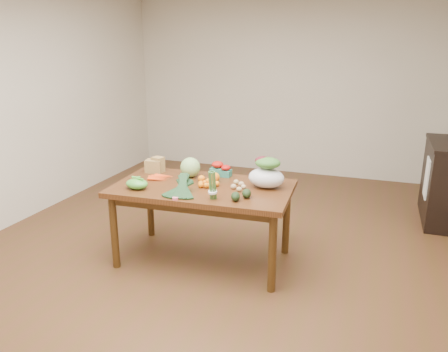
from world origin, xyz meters
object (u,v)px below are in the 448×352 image
(paper_bag, at_px, (154,165))
(kale_bunch, at_px, (179,187))
(cabbage, at_px, (190,167))
(asparagus_bundle, at_px, (213,185))
(dining_table, at_px, (203,223))
(mandarin_cluster, at_px, (208,182))
(salad_bag, at_px, (266,174))

(paper_bag, bearing_deg, kale_bunch, -46.04)
(cabbage, bearing_deg, kale_bunch, -75.85)
(cabbage, relative_size, asparagus_bundle, 0.78)
(dining_table, xyz_separation_m, cabbage, (-0.22, 0.22, 0.47))
(mandarin_cluster, distance_m, salad_bag, 0.54)
(kale_bunch, relative_size, salad_bag, 1.22)
(dining_table, height_order, cabbage, cabbage)
(kale_bunch, height_order, asparagus_bundle, asparagus_bundle)
(dining_table, xyz_separation_m, kale_bunch, (-0.08, -0.32, 0.45))
(dining_table, relative_size, salad_bag, 4.96)
(dining_table, distance_m, salad_bag, 0.77)
(cabbage, distance_m, kale_bunch, 0.56)
(paper_bag, bearing_deg, dining_table, -21.81)
(paper_bag, height_order, asparagus_bundle, asparagus_bundle)
(mandarin_cluster, height_order, kale_bunch, kale_bunch)
(cabbage, xyz_separation_m, asparagus_bundle, (0.44, -0.53, 0.03))
(mandarin_cluster, relative_size, asparagus_bundle, 0.72)
(cabbage, relative_size, salad_bag, 0.59)
(paper_bag, distance_m, kale_bunch, 0.80)
(paper_bag, xyz_separation_m, cabbage, (0.42, -0.03, 0.02))
(cabbage, bearing_deg, paper_bag, 175.85)
(cabbage, bearing_deg, mandarin_cluster, -38.96)
(paper_bag, xyz_separation_m, kale_bunch, (0.55, -0.57, 0.00))
(kale_bunch, bearing_deg, salad_bag, 33.40)
(cabbage, height_order, salad_bag, salad_bag)
(dining_table, relative_size, mandarin_cluster, 9.05)
(paper_bag, height_order, salad_bag, salad_bag)
(mandarin_cluster, xyz_separation_m, asparagus_bundle, (0.16, -0.31, 0.08))
(cabbage, bearing_deg, dining_table, -45.51)
(dining_table, bearing_deg, asparagus_bundle, -57.53)
(kale_bunch, bearing_deg, paper_bag, 131.14)
(paper_bag, bearing_deg, cabbage, -4.15)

